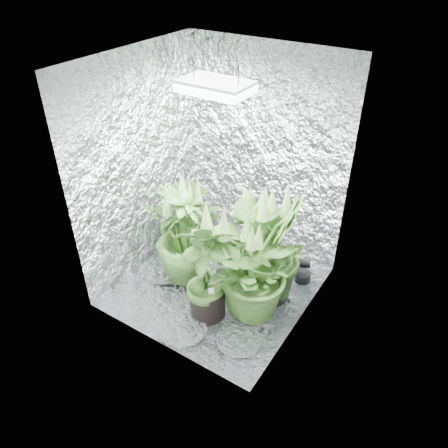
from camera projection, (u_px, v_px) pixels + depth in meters
ground at (218, 286)px, 4.01m from camera, size 1.60×1.60×0.00m
walls at (217, 192)px, 3.44m from camera, size 1.62×1.62×2.00m
ceiling at (215, 61)px, 2.88m from camera, size 1.60×1.60×0.01m
grow_lamp at (216, 87)px, 2.98m from camera, size 0.50×0.30×0.22m
plant_a at (187, 221)px, 4.17m from camera, size 0.91×0.91×0.85m
plant_b at (253, 241)px, 3.84m from camera, size 0.59×0.59×0.98m
plant_c at (273, 251)px, 3.62m from camera, size 0.70×0.70×1.11m
plant_d at (185, 236)px, 3.86m from camera, size 0.73×0.73×1.02m
plant_e at (250, 272)px, 3.48m from camera, size 0.82×0.82×0.95m
plant_f at (207, 269)px, 3.45m from camera, size 0.70×0.70×1.07m
circulation_fan at (300, 266)px, 3.99m from camera, size 0.20×0.32×0.38m
plant_label at (211, 292)px, 3.51m from camera, size 0.05×0.05×0.08m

